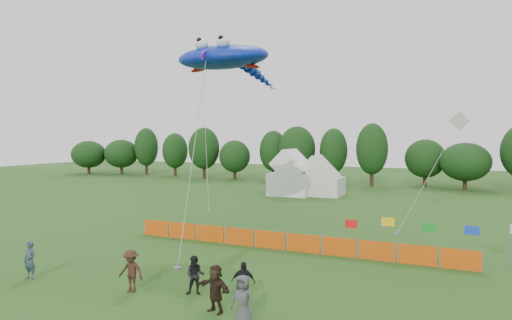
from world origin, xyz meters
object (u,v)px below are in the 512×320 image
at_px(tent_right, 321,180).
at_px(spectator_b, 195,275).
at_px(spectator_d, 243,282).
at_px(spectator_f, 215,289).
at_px(spectator_e, 243,301).
at_px(stingray_kite, 226,59).
at_px(spectator_c, 131,271).
at_px(tent_left, 292,177).
at_px(spectator_a, 30,260).
at_px(barrier_fence, 286,241).

bearing_deg(tent_right, spectator_b, -82.32).
relative_size(spectator_b, spectator_d, 1.00).
bearing_deg(spectator_f, spectator_b, 158.66).
height_order(spectator_e, stingray_kite, stingray_kite).
distance_m(spectator_d, spectator_f, 1.41).
xyz_separation_m(spectator_c, spectator_e, (5.71, -1.08, -0.01)).
relative_size(tent_left, tent_right, 0.97).
bearing_deg(spectator_d, spectator_a, 170.77).
bearing_deg(spectator_e, tent_right, 108.23).
relative_size(spectator_f, stingray_kite, 0.11).
relative_size(spectator_b, spectator_e, 0.91).
height_order(tent_right, spectator_f, tent_right).
relative_size(spectator_a, spectator_d, 1.07).
bearing_deg(tent_left, spectator_a, -90.86).
height_order(tent_left, spectator_d, tent_left).
xyz_separation_m(barrier_fence, spectator_d, (1.37, -8.27, 0.30)).
relative_size(tent_left, spectator_a, 2.64).
bearing_deg(spectator_d, spectator_b, 164.11).
bearing_deg(spectator_f, spectator_e, -8.41).
bearing_deg(spectator_c, spectator_a, -178.02).
bearing_deg(spectator_f, tent_right, 116.04).
bearing_deg(barrier_fence, spectator_f, -84.69).
height_order(spectator_d, stingray_kite, stingray_kite).
bearing_deg(stingray_kite, spectator_e, -59.61).
distance_m(spectator_a, spectator_f, 9.55).
bearing_deg(tent_left, spectator_d, -73.13).
distance_m(spectator_c, spectator_d, 4.82).
distance_m(tent_left, stingray_kite, 22.42).
distance_m(tent_right, barrier_fence, 24.56).
distance_m(spectator_e, stingray_kite, 18.79).
bearing_deg(barrier_fence, spectator_c, -110.16).
height_order(spectator_b, spectator_f, spectator_f).
height_order(tent_left, spectator_a, tent_left).
distance_m(tent_left, spectator_e, 35.04).
xyz_separation_m(spectator_d, stingray_kite, (-6.84, 11.34, 10.78)).
bearing_deg(stingray_kite, tent_left, 97.64).
relative_size(spectator_c, spectator_d, 1.10).
distance_m(tent_right, spectator_c, 33.21).
distance_m(spectator_d, spectator_e, 2.21).
height_order(tent_right, spectator_c, tent_right).
distance_m(tent_left, spectator_f, 34.01).
bearing_deg(stingray_kite, spectator_f, -63.33).
bearing_deg(spectator_c, stingray_kite, 95.92).
xyz_separation_m(tent_right, spectator_e, (7.48, -34.23, -0.79)).
height_order(spectator_a, spectator_e, spectator_e).
distance_m(spectator_c, spectator_e, 5.81).
distance_m(spectator_b, spectator_e, 3.67).
bearing_deg(barrier_fence, spectator_d, -80.59).
height_order(tent_left, barrier_fence, tent_left).
relative_size(spectator_c, spectator_f, 1.00).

